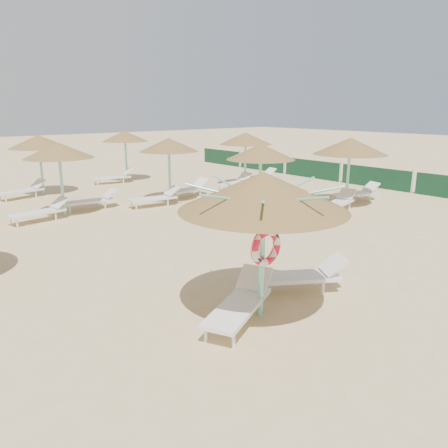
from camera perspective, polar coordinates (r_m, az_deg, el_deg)
ground at (r=8.87m, az=4.32°, el=-10.88°), size 120.00×120.00×0.00m
main_palapa at (r=7.82m, az=5.16°, el=4.15°), size 3.09×3.09×2.77m
lounger_main_a at (r=8.23m, az=2.21°, el=-10.18°), size 2.16×1.49×0.76m
lounger_main_b at (r=9.62m, az=9.97°, el=-6.58°), size 2.10×1.65×0.76m
palapa_field at (r=17.44m, az=-14.61°, el=9.34°), size 19.00×14.16×2.72m
windbreak_fence at (r=25.30m, az=11.45°, el=7.04°), size 0.08×19.84×1.10m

